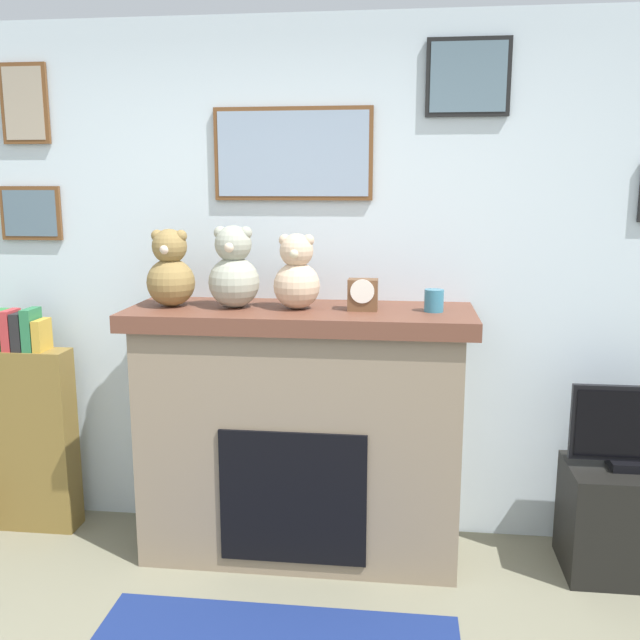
{
  "coord_description": "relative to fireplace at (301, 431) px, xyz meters",
  "views": [
    {
      "loc": [
        0.59,
        -1.52,
        1.79
      ],
      "look_at": [
        0.21,
        1.67,
        1.17
      ],
      "focal_mm": 39.15,
      "sensor_mm": 36.0,
      "label": 1
    }
  ],
  "objects": [
    {
      "name": "back_wall",
      "position": [
        -0.11,
        0.33,
        0.69
      ],
      "size": [
        5.2,
        0.15,
        2.6
      ],
      "color": "silver",
      "rests_on": "ground_plane"
    },
    {
      "name": "television",
      "position": [
        1.54,
        -0.03,
        0.09
      ],
      "size": [
        0.57,
        0.14,
        0.39
      ],
      "color": "black",
      "rests_on": "tv_stand"
    },
    {
      "name": "bookshelf",
      "position": [
        -1.42,
        0.07,
        -0.08
      ],
      "size": [
        0.41,
        0.16,
        1.19
      ],
      "color": "brown",
      "rests_on": "ground_plane"
    },
    {
      "name": "fireplace",
      "position": [
        0.0,
        0.0,
        0.0
      ],
      "size": [
        1.62,
        0.59,
        1.23
      ],
      "color": "#83705A",
      "rests_on": "ground_plane"
    },
    {
      "name": "teddy_bear_brown",
      "position": [
        -0.01,
        -0.02,
        0.77
      ],
      "size": [
        0.22,
        0.22,
        0.35
      ],
      "color": "#C9AB8B",
      "rests_on": "fireplace"
    },
    {
      "name": "mantel_clock",
      "position": [
        0.29,
        -0.02,
        0.68
      ],
      "size": [
        0.14,
        0.1,
        0.15
      ],
      "color": "brown",
      "rests_on": "fireplace"
    },
    {
      "name": "teddy_bear_grey",
      "position": [
        -0.62,
        -0.02,
        0.77
      ],
      "size": [
        0.23,
        0.23,
        0.37
      ],
      "color": "olive",
      "rests_on": "fireplace"
    },
    {
      "name": "teddy_bear_cream",
      "position": [
        -0.31,
        -0.02,
        0.78
      ],
      "size": [
        0.24,
        0.24,
        0.39
      ],
      "color": "#9A9D8A",
      "rests_on": "fireplace"
    },
    {
      "name": "tv_stand",
      "position": [
        1.54,
        -0.03,
        -0.36
      ],
      "size": [
        0.56,
        0.4,
        0.52
      ],
      "primitive_type": "cube",
      "color": "black",
      "rests_on": "ground_plane"
    },
    {
      "name": "candle_jar",
      "position": [
        0.62,
        -0.02,
        0.66
      ],
      "size": [
        0.09,
        0.09,
        0.1
      ],
      "primitive_type": "cylinder",
      "color": "teal",
      "rests_on": "fireplace"
    }
  ]
}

